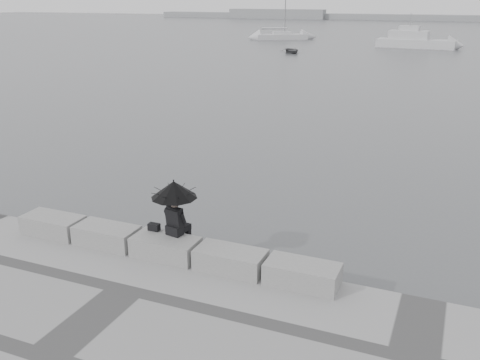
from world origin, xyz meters
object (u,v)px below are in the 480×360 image
at_px(seated_person, 174,196).
at_px(dinghy, 292,51).
at_px(motor_cruiser, 416,41).
at_px(sailboat_left, 282,36).

relative_size(seated_person, dinghy, 0.41).
height_order(seated_person, motor_cruiser, motor_cruiser).
relative_size(motor_cruiser, dinghy, 3.02).
height_order(seated_person, sailboat_left, sailboat_left).
bearing_deg(sailboat_left, seated_person, -104.11).
height_order(sailboat_left, dinghy, sailboat_left).
distance_m(seated_person, dinghy, 54.66).
bearing_deg(dinghy, motor_cruiser, 11.94).
distance_m(sailboat_left, dinghy, 21.45).
bearing_deg(seated_person, sailboat_left, 117.73).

